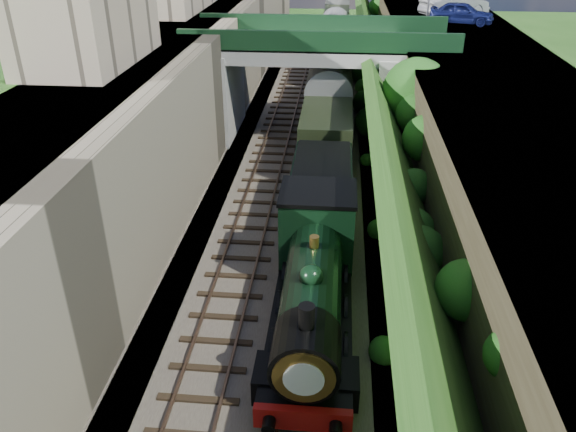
{
  "coord_description": "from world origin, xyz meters",
  "views": [
    {
      "loc": [
        1.78,
        -11.12,
        13.06
      ],
      "look_at": [
        0.0,
        8.34,
        2.46
      ],
      "focal_mm": 35.0,
      "sensor_mm": 36.0,
      "label": 1
    }
  ],
  "objects": [
    {
      "name": "coach_rear",
      "position": [
        1.2,
        62.14,
        2.05
      ],
      "size": [
        2.9,
        18.0,
        3.7
      ],
      "color": "black",
      "rests_on": "trackbed"
    },
    {
      "name": "track_right",
      "position": [
        1.2,
        20.0,
        0.25
      ],
      "size": [
        2.5,
        90.0,
        0.2
      ],
      "color": "black",
      "rests_on": "trackbed"
    },
    {
      "name": "retaining_wall",
      "position": [
        -5.5,
        20.0,
        3.5
      ],
      "size": [
        1.0,
        90.0,
        7.0
      ],
      "primitive_type": "cube",
      "color": "#756B56",
      "rests_on": "ground"
    },
    {
      "name": "coach_front",
      "position": [
        1.2,
        24.54,
        2.05
      ],
      "size": [
        2.9,
        18.0,
        3.7
      ],
      "color": "black",
      "rests_on": "trackbed"
    },
    {
      "name": "coach_middle",
      "position": [
        1.2,
        43.34,
        2.05
      ],
      "size": [
        2.9,
        18.0,
        3.7
      ],
      "color": "black",
      "rests_on": "trackbed"
    },
    {
      "name": "trackbed",
      "position": [
        0.0,
        20.0,
        0.1
      ],
      "size": [
        10.0,
        90.0,
        0.2
      ],
      "primitive_type": "cube",
      "color": "#473F38",
      "rests_on": "ground"
    },
    {
      "name": "car_blue",
      "position": [
        9.99,
        30.29,
        6.98
      ],
      "size": [
        4.61,
        2.91,
        1.46
      ],
      "primitive_type": "imported",
      "rotation": [
        0.0,
        0.0,
        1.27
      ],
      "color": "#121950",
      "rests_on": "street_plateau_right"
    },
    {
      "name": "building_near",
      "position": [
        -9.5,
        14.0,
        9.0
      ],
      "size": [
        4.0,
        8.0,
        4.0
      ],
      "primitive_type": "cube",
      "color": "gray",
      "rests_on": "street_plateau_left"
    },
    {
      "name": "car_silver",
      "position": [
        10.02,
        33.6,
        7.1
      ],
      "size": [
        5.41,
        4.08,
        1.71
      ],
      "primitive_type": "imported",
      "rotation": [
        0.0,
        0.0,
        2.07
      ],
      "color": "#A1A1A5",
      "rests_on": "street_plateau_right"
    },
    {
      "name": "tender",
      "position": [
        1.2,
        11.94,
        1.62
      ],
      "size": [
        2.7,
        6.0,
        3.05
      ],
      "color": "black",
      "rests_on": "trackbed"
    },
    {
      "name": "ground",
      "position": [
        0.0,
        0.0,
        0.0
      ],
      "size": [
        160.0,
        160.0,
        0.0
      ],
      "primitive_type": "plane",
      "color": "#1E4714",
      "rests_on": "ground"
    },
    {
      "name": "tree",
      "position": [
        5.91,
        18.25,
        4.65
      ],
      "size": [
        3.6,
        3.8,
        6.6
      ],
      "color": "black",
      "rests_on": "ground"
    },
    {
      "name": "road_bridge",
      "position": [
        0.94,
        24.0,
        4.08
      ],
      "size": [
        16.0,
        6.4,
        7.25
      ],
      "color": "gray",
      "rests_on": "ground"
    },
    {
      "name": "embankment_slope",
      "position": [
        4.99,
        20.32,
        2.75
      ],
      "size": [
        4.46,
        90.0,
        6.36
      ],
      "color": "#1E4714",
      "rests_on": "ground"
    },
    {
      "name": "street_plateau_left",
      "position": [
        -9.0,
        20.0,
        3.5
      ],
      "size": [
        6.0,
        90.0,
        7.0
      ],
      "primitive_type": "cube",
      "color": "#262628",
      "rests_on": "ground"
    },
    {
      "name": "track_left",
      "position": [
        -2.0,
        20.0,
        0.25
      ],
      "size": [
        2.5,
        90.0,
        0.2
      ],
      "color": "black",
      "rests_on": "trackbed"
    },
    {
      "name": "locomotive",
      "position": [
        1.2,
        4.58,
        1.89
      ],
      "size": [
        3.1,
        10.22,
        3.83
      ],
      "color": "black",
      "rests_on": "trackbed"
    },
    {
      "name": "street_plateau_right",
      "position": [
        9.5,
        20.0,
        3.12
      ],
      "size": [
        8.0,
        90.0,
        6.25
      ],
      "primitive_type": "cube",
      "color": "#262628",
      "rests_on": "ground"
    }
  ]
}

